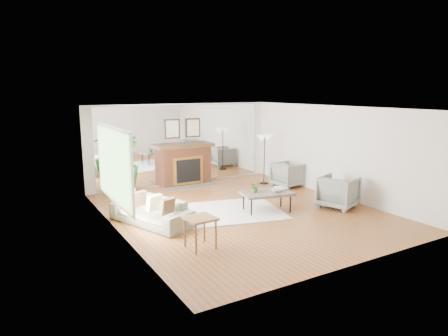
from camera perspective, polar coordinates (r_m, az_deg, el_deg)
ground at (r=9.79m, az=2.62°, el=-6.22°), size 7.00×7.00×0.00m
wall_left at (r=8.29m, az=-14.97°, el=-0.85°), size 0.02×7.00×2.50m
wall_right at (r=11.38m, az=15.46°, el=2.29°), size 0.02×7.00×2.50m
wall_back at (r=12.53m, az=-6.00°, el=3.41°), size 6.00×0.02×2.50m
mirror_panel at (r=12.52m, az=-5.96°, el=3.40°), size 5.40×0.04×2.40m
window_panel at (r=8.66m, az=-15.51°, el=0.29°), size 0.04×2.40×1.50m
fireplace at (r=12.42m, az=-5.50°, el=0.59°), size 1.85×0.83×2.05m
area_rug at (r=9.70m, az=0.01°, el=-6.29°), size 3.09×2.52×0.03m
coffee_table at (r=9.72m, az=6.16°, el=-3.67°), size 1.33×0.94×0.49m
sofa at (r=8.96m, az=-10.38°, el=-6.13°), size 1.44×2.12×0.58m
armchair_back at (r=12.34m, az=9.12°, el=-0.93°), size 0.90×0.88×0.75m
armchair_front at (r=10.42m, az=15.98°, el=-3.30°), size 1.11×1.10×0.80m
side_table at (r=7.47m, az=-3.43°, el=-7.73°), size 0.56×0.56×0.60m
potted_ficus at (r=11.16m, az=-14.29°, el=0.56°), size 1.02×1.02×1.76m
floor_lamp at (r=12.46m, az=5.82°, el=3.70°), size 0.50×0.28×1.55m
tabletop_plant at (r=9.63m, az=4.42°, el=-2.68°), size 0.30×0.28×0.28m
fruit_bowl at (r=9.76m, az=7.42°, el=-3.21°), size 0.29×0.29×0.06m
book at (r=10.02m, az=7.63°, el=-2.94°), size 0.27×0.35×0.02m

